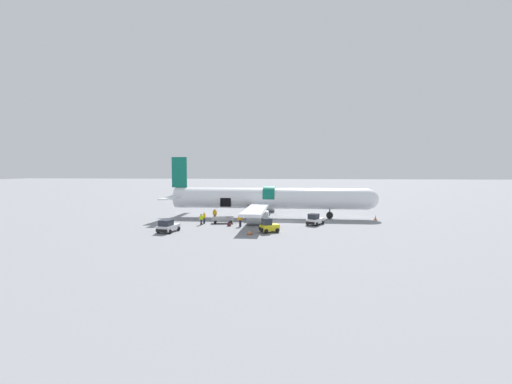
{
  "coord_description": "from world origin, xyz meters",
  "views": [
    {
      "loc": [
        1.8,
        -50.59,
        7.65
      ],
      "look_at": [
        -3.79,
        0.11,
        4.4
      ],
      "focal_mm": 24.0,
      "sensor_mm": 36.0,
      "label": 1
    }
  ],
  "objects_px": {
    "baggage_tug_mid": "(168,227)",
    "baggage_tug_lead": "(269,227)",
    "ground_crew_helper": "(240,220)",
    "ground_crew_loader_a": "(201,219)",
    "ground_crew_loader_b": "(204,217)",
    "baggage_tug_rear": "(315,220)",
    "airplane": "(266,199)",
    "suitcase_on_tarmac_upright": "(229,224)",
    "ground_crew_supervisor": "(247,216)",
    "ground_crew_driver": "(215,214)",
    "baggage_cart_loading": "(224,220)"
  },
  "relations": [
    {
      "from": "baggage_tug_mid",
      "to": "ground_crew_supervisor",
      "type": "relative_size",
      "value": 2.08
    },
    {
      "from": "baggage_tug_mid",
      "to": "ground_crew_loader_a",
      "type": "distance_m",
      "value": 6.59
    },
    {
      "from": "ground_crew_loader_a",
      "to": "suitcase_on_tarmac_upright",
      "type": "bearing_deg",
      "value": -9.87
    },
    {
      "from": "ground_crew_supervisor",
      "to": "airplane",
      "type": "bearing_deg",
      "value": 60.02
    },
    {
      "from": "airplane",
      "to": "ground_crew_loader_a",
      "type": "height_order",
      "value": "airplane"
    },
    {
      "from": "baggage_tug_rear",
      "to": "ground_crew_supervisor",
      "type": "xyz_separation_m",
      "value": [
        -9.9,
        2.06,
        0.18
      ]
    },
    {
      "from": "baggage_cart_loading",
      "to": "ground_crew_loader_b",
      "type": "height_order",
      "value": "ground_crew_loader_b"
    },
    {
      "from": "baggage_cart_loading",
      "to": "ground_crew_helper",
      "type": "bearing_deg",
      "value": -42.44
    },
    {
      "from": "ground_crew_loader_b",
      "to": "ground_crew_helper",
      "type": "xyz_separation_m",
      "value": [
        5.59,
        -2.11,
        0.1
      ]
    },
    {
      "from": "baggage_tug_mid",
      "to": "ground_crew_helper",
      "type": "xyz_separation_m",
      "value": [
        8.26,
        5.22,
        0.26
      ]
    },
    {
      "from": "baggage_tug_lead",
      "to": "ground_crew_helper",
      "type": "bearing_deg",
      "value": 136.28
    },
    {
      "from": "airplane",
      "to": "baggage_tug_mid",
      "type": "height_order",
      "value": "airplane"
    },
    {
      "from": "baggage_cart_loading",
      "to": "ground_crew_driver",
      "type": "distance_m",
      "value": 3.28
    },
    {
      "from": "ground_crew_loader_a",
      "to": "ground_crew_helper",
      "type": "distance_m",
      "value": 5.75
    },
    {
      "from": "ground_crew_loader_b",
      "to": "ground_crew_driver",
      "type": "height_order",
      "value": "ground_crew_driver"
    },
    {
      "from": "ground_crew_supervisor",
      "to": "baggage_tug_lead",
      "type": "bearing_deg",
      "value": -65.3
    },
    {
      "from": "baggage_tug_mid",
      "to": "suitcase_on_tarmac_upright",
      "type": "xyz_separation_m",
      "value": [
        6.69,
        5.35,
        -0.46
      ]
    },
    {
      "from": "baggage_tug_lead",
      "to": "ground_crew_helper",
      "type": "height_order",
      "value": "ground_crew_helper"
    },
    {
      "from": "baggage_tug_rear",
      "to": "baggage_tug_lead",
      "type": "bearing_deg",
      "value": -132.66
    },
    {
      "from": "baggage_tug_rear",
      "to": "ground_crew_supervisor",
      "type": "distance_m",
      "value": 10.12
    },
    {
      "from": "baggage_cart_loading",
      "to": "ground_crew_supervisor",
      "type": "distance_m",
      "value": 3.69
    },
    {
      "from": "baggage_tug_rear",
      "to": "ground_crew_loader_a",
      "type": "xyz_separation_m",
      "value": [
        -15.84,
        -1.63,
        0.13
      ]
    },
    {
      "from": "ground_crew_loader_a",
      "to": "ground_crew_driver",
      "type": "height_order",
      "value": "ground_crew_driver"
    },
    {
      "from": "ground_crew_driver",
      "to": "ground_crew_helper",
      "type": "distance_m",
      "value": 7.08
    },
    {
      "from": "baggage_tug_lead",
      "to": "ground_crew_loader_b",
      "type": "bearing_deg",
      "value": 147.98
    },
    {
      "from": "ground_crew_loader_b",
      "to": "suitcase_on_tarmac_upright",
      "type": "distance_m",
      "value": 4.52
    },
    {
      "from": "baggage_tug_lead",
      "to": "ground_crew_helper",
      "type": "relative_size",
      "value": 1.43
    },
    {
      "from": "baggage_cart_loading",
      "to": "ground_crew_loader_b",
      "type": "relative_size",
      "value": 2.53
    },
    {
      "from": "ground_crew_helper",
      "to": "ground_crew_loader_b",
      "type": "bearing_deg",
      "value": 159.34
    },
    {
      "from": "baggage_tug_lead",
      "to": "ground_crew_loader_a",
      "type": "xyz_separation_m",
      "value": [
        -9.87,
        4.85,
        0.1
      ]
    },
    {
      "from": "suitcase_on_tarmac_upright",
      "to": "ground_crew_loader_a",
      "type": "bearing_deg",
      "value": 170.13
    },
    {
      "from": "baggage_tug_mid",
      "to": "ground_crew_helper",
      "type": "distance_m",
      "value": 9.78
    },
    {
      "from": "baggage_tug_mid",
      "to": "airplane",
      "type": "bearing_deg",
      "value": 52.05
    },
    {
      "from": "ground_crew_loader_b",
      "to": "suitcase_on_tarmac_upright",
      "type": "xyz_separation_m",
      "value": [
        4.02,
        -1.98,
        -0.62
      ]
    },
    {
      "from": "ground_crew_driver",
      "to": "baggage_cart_loading",
      "type": "bearing_deg",
      "value": -53.98
    },
    {
      "from": "airplane",
      "to": "baggage_tug_mid",
      "type": "xyz_separation_m",
      "value": [
        -11.1,
        -14.23,
        -2.33
      ]
    },
    {
      "from": "ground_crew_loader_a",
      "to": "ground_crew_helper",
      "type": "relative_size",
      "value": 0.86
    },
    {
      "from": "baggage_tug_lead",
      "to": "suitcase_on_tarmac_upright",
      "type": "distance_m",
      "value": 7.11
    },
    {
      "from": "baggage_tug_rear",
      "to": "ground_crew_loader_a",
      "type": "height_order",
      "value": "baggage_tug_rear"
    },
    {
      "from": "baggage_tug_lead",
      "to": "ground_crew_helper",
      "type": "distance_m",
      "value": 5.8
    },
    {
      "from": "airplane",
      "to": "ground_crew_loader_a",
      "type": "relative_size",
      "value": 22.15
    },
    {
      "from": "airplane",
      "to": "baggage_tug_lead",
      "type": "bearing_deg",
      "value": -84.06
    },
    {
      "from": "baggage_tug_lead",
      "to": "ground_crew_driver",
      "type": "xyz_separation_m",
      "value": [
        -8.96,
        9.25,
        0.23
      ]
    },
    {
      "from": "baggage_tug_rear",
      "to": "baggage_cart_loading",
      "type": "bearing_deg",
      "value": 179.39
    },
    {
      "from": "ground_crew_loader_a",
      "to": "ground_crew_helper",
      "type": "height_order",
      "value": "ground_crew_helper"
    },
    {
      "from": "baggage_cart_loading",
      "to": "ground_crew_supervisor",
      "type": "height_order",
      "value": "ground_crew_supervisor"
    },
    {
      "from": "baggage_tug_lead",
      "to": "ground_crew_driver",
      "type": "relative_size",
      "value": 1.46
    },
    {
      "from": "baggage_tug_mid",
      "to": "baggage_tug_lead",
      "type": "bearing_deg",
      "value": 5.56
    },
    {
      "from": "ground_crew_loader_b",
      "to": "ground_crew_helper",
      "type": "height_order",
      "value": "ground_crew_helper"
    },
    {
      "from": "ground_crew_loader_a",
      "to": "ground_crew_loader_b",
      "type": "height_order",
      "value": "ground_crew_loader_b"
    }
  ]
}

